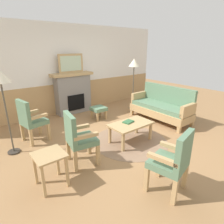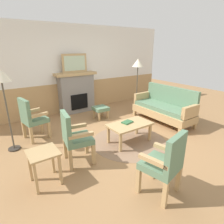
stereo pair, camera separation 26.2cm
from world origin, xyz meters
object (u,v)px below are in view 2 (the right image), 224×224
object	(u,v)px
framed_picture	(75,63)
armchair_front_left	(165,162)
floor_lamp_by_chairs	(1,80)
fireplace	(76,92)
side_table	(44,158)
armchair_by_window_left	(32,117)
couch	(164,108)
floor_lamp_by_couch	(138,66)
book_on_table	(127,122)
footstool	(101,109)
coffee_table	(130,126)
armchair_near_fireplace	(74,136)

from	to	relation	value
framed_picture	armchair_front_left	distance (m)	4.27
floor_lamp_by_chairs	armchair_front_left	bearing A→B (deg)	-59.19
fireplace	side_table	size ratio (longest dim) A/B	2.36
fireplace	armchair_front_left	size ratio (longest dim) A/B	1.33
armchair_by_window_left	armchair_front_left	size ratio (longest dim) A/B	1.00
fireplace	couch	world-z (taller)	fireplace
floor_lamp_by_couch	side_table	bearing A→B (deg)	-151.69
book_on_table	floor_lamp_by_chairs	bearing A→B (deg)	154.33
footstool	armchair_front_left	world-z (taller)	armchair_front_left
couch	floor_lamp_by_chairs	distance (m)	4.02
framed_picture	footstool	world-z (taller)	framed_picture
armchair_front_left	side_table	xyz separation A→B (m)	(-1.32, 1.22, -0.10)
book_on_table	armchair_by_window_left	xyz separation A→B (m)	(-1.71, 1.31, 0.08)
couch	floor_lamp_by_chairs	world-z (taller)	floor_lamp_by_chairs
coffee_table	floor_lamp_by_couch	world-z (taller)	floor_lamp_by_couch
coffee_table	armchair_front_left	size ratio (longest dim) A/B	0.98
framed_picture	armchair_near_fireplace	distance (m)	3.10
fireplace	armchair_front_left	distance (m)	4.15
armchair_near_fireplace	armchair_front_left	xyz separation A→B (m)	(0.70, -1.47, 0.00)
couch	floor_lamp_by_chairs	xyz separation A→B (m)	(-3.81, 0.71, 1.05)
framed_picture	armchair_by_window_left	distance (m)	2.31
couch	floor_lamp_by_couch	world-z (taller)	floor_lamp_by_couch
fireplace	armchair_near_fireplace	world-z (taller)	fireplace
couch	armchair_near_fireplace	xyz separation A→B (m)	(-2.94, -0.44, 0.14)
coffee_table	framed_picture	bearing A→B (deg)	91.21
side_table	floor_lamp_by_couch	xyz separation A→B (m)	(3.66, 1.97, 1.02)
fireplace	book_on_table	bearing A→B (deg)	-88.99
book_on_table	floor_lamp_by_chairs	world-z (taller)	floor_lamp_by_chairs
coffee_table	book_on_table	distance (m)	0.10
couch	armchair_by_window_left	distance (m)	3.48
couch	floor_lamp_by_chairs	bearing A→B (deg)	169.38
book_on_table	armchair_front_left	xyz separation A→B (m)	(-0.62, -1.58, 0.08)
armchair_near_fireplace	couch	bearing A→B (deg)	8.52
side_table	floor_lamp_by_couch	distance (m)	4.28
side_table	framed_picture	bearing A→B (deg)	56.77
fireplace	floor_lamp_by_chairs	size ratio (longest dim) A/B	0.77
armchair_near_fireplace	armchair_front_left	distance (m)	1.63
footstool	floor_lamp_by_couch	bearing A→B (deg)	2.46
book_on_table	floor_lamp_by_couch	size ratio (longest dim) A/B	0.14
fireplace	couch	xyz separation A→B (m)	(1.67, -2.19, -0.26)
fireplace	floor_lamp_by_couch	size ratio (longest dim) A/B	0.77
footstool	framed_picture	bearing A→B (deg)	107.08
fireplace	footstool	bearing A→B (deg)	-72.91
floor_lamp_by_chairs	footstool	bearing A→B (deg)	11.52
armchair_near_fireplace	coffee_table	bearing A→B (deg)	1.33
footstool	floor_lamp_by_couch	distance (m)	1.87
couch	coffee_table	size ratio (longest dim) A/B	1.88
armchair_near_fireplace	side_table	size ratio (longest dim) A/B	1.78
framed_picture	coffee_table	world-z (taller)	framed_picture
fireplace	footstool	xyz separation A→B (m)	(0.30, -0.98, -0.37)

